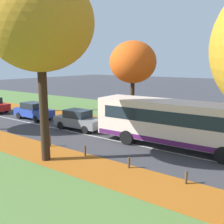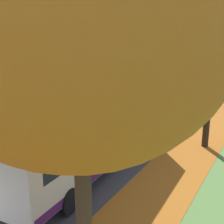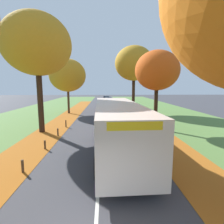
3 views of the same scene
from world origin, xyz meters
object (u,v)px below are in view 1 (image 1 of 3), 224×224
(bollard_third, at_px, (186,177))
(bollard_fifth, at_px, (85,151))
(car_grey_lead, at_px, (79,120))
(bollard_sixth, at_px, (50,141))
(tree_left_near, at_px, (40,23))
(bollard_fourth, at_px, (129,163))
(bus, at_px, (175,122))
(tree_right_mid, at_px, (43,43))
(car_blue_following, at_px, (34,111))
(tree_right_near, at_px, (133,62))

(bollard_third, distance_m, bollard_fifth, 6.09)
(bollard_fifth, height_order, car_grey_lead, car_grey_lead)
(bollard_sixth, bearing_deg, tree_left_near, -136.12)
(bollard_fourth, relative_size, bus, 0.06)
(tree_right_mid, relative_size, bollard_fifth, 15.99)
(bus, xyz_separation_m, car_grey_lead, (-0.19, 8.19, -0.89))
(bollard_sixth, xyz_separation_m, car_blue_following, (4.79, 7.81, 0.46))
(tree_left_near, relative_size, car_blue_following, 2.36)
(bollard_third, bearing_deg, bus, 28.19)
(tree_right_near, height_order, tree_right_mid, tree_right_mid)
(tree_left_near, relative_size, tree_right_mid, 0.99)
(tree_left_near, relative_size, tree_right_near, 1.38)
(bollard_sixth, bearing_deg, bollard_fifth, -89.85)
(bollard_fourth, xyz_separation_m, bollard_sixth, (0.02, 6.09, 0.06))
(tree_right_mid, relative_size, bus, 0.97)
(bollard_third, distance_m, bollard_sixth, 9.14)
(tree_right_near, relative_size, bus, 0.69)
(bollard_sixth, bearing_deg, tree_right_near, -6.51)
(bollard_sixth, height_order, car_grey_lead, car_grey_lead)
(car_grey_lead, bearing_deg, tree_right_near, -30.71)
(bollard_sixth, bearing_deg, car_grey_lead, 19.18)
(bollard_third, height_order, bus, bus)
(bollard_fourth, height_order, bus, bus)
(bollard_fourth, bearing_deg, bollard_third, -90.38)
(bollard_fifth, height_order, bus, bus)
(tree_right_mid, relative_size, bollard_fourth, 17.28)
(bollard_fourth, bearing_deg, car_grey_lead, 59.93)
(bollard_third, distance_m, car_grey_lead, 11.56)
(tree_left_near, distance_m, car_blue_following, 13.26)
(tree_right_mid, height_order, bollard_fourth, tree_right_mid)
(car_grey_lead, height_order, car_blue_following, same)
(tree_right_mid, xyz_separation_m, car_grey_lead, (-3.98, -8.77, -6.64))
(tree_right_near, distance_m, bollard_sixth, 10.04)
(tree_left_near, bearing_deg, car_grey_lead, 27.58)
(tree_left_near, height_order, bollard_fourth, tree_left_near)
(tree_right_near, bearing_deg, bollard_fourth, -149.39)
(car_grey_lead, bearing_deg, car_blue_following, 86.41)
(bollard_fourth, distance_m, car_blue_following, 14.72)
(tree_right_near, height_order, bollard_third, tree_right_near)
(bollard_third, bearing_deg, bollard_fifth, 89.54)
(bus, xyz_separation_m, car_blue_following, (0.20, 14.47, -0.89))
(car_blue_following, bearing_deg, bollard_third, -105.90)
(tree_right_near, bearing_deg, tree_left_near, -176.18)
(bus, bearing_deg, bollard_third, -151.81)
(tree_left_near, xyz_separation_m, bollard_fifth, (1.75, -1.37, -7.08))
(tree_right_mid, height_order, bollard_sixth, tree_right_mid)
(bollard_sixth, distance_m, car_grey_lead, 4.67)
(bollard_fifth, distance_m, bollard_sixth, 3.05)
(tree_right_mid, distance_m, car_blue_following, 7.95)
(bollard_fifth, height_order, car_blue_following, car_blue_following)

